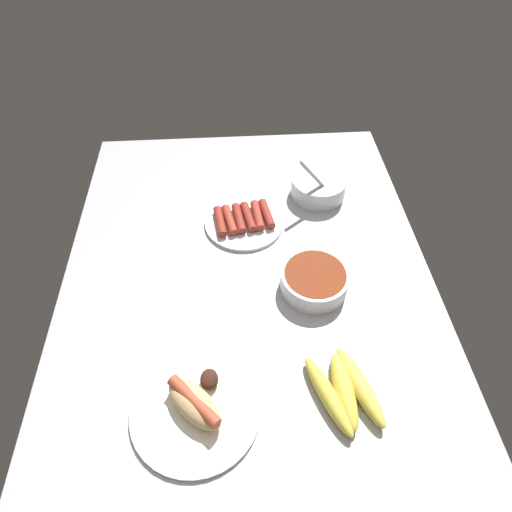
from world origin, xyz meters
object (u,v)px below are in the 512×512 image
plate_hotdog_assembled (196,406)px  banana_bunch (345,390)px  plate_sausages (244,220)px  bowl_coleslaw (318,186)px  bowl_chili (314,280)px

plate_hotdog_assembled → banana_bunch: bearing=92.2°
banana_bunch → plate_sausages: bearing=-160.5°
bowl_coleslaw → bowl_chili: bearing=-10.8°
banana_bunch → plate_hotdog_assembled: bearing=-87.8°
plate_sausages → bowl_coleslaw: 24.51cm
banana_bunch → bowl_coleslaw: bearing=175.8°
bowl_chili → banana_bunch: 26.81cm
plate_hotdog_assembled → bowl_coleslaw: bearing=151.3°
bowl_chili → bowl_coleslaw: bowl_coleslaw is taller
plate_sausages → bowl_chili: 27.66cm
plate_sausages → bowl_coleslaw: size_ratio=1.37×
bowl_chili → plate_sausages: bearing=-145.6°
plate_sausages → banana_bunch: (49.50, 17.53, 0.56)cm
plate_hotdog_assembled → bowl_coleslaw: 69.91cm
banana_bunch → bowl_coleslaw: 60.35cm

